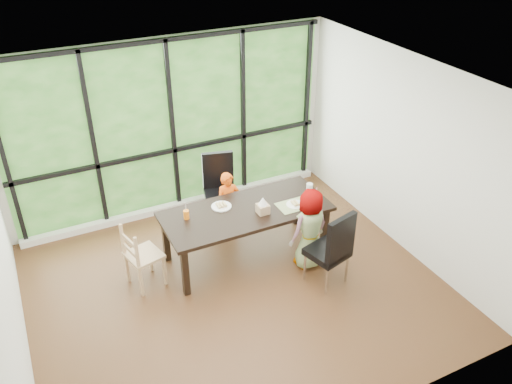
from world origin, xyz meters
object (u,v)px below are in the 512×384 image
(chair_interior_leather, at_px, (327,247))
(white_mug, at_px, (310,187))
(orange_cup, at_px, (186,215))
(green_cup, at_px, (315,200))
(plate_near, at_px, (295,205))
(chair_window_leather, at_px, (220,191))
(plate_far, at_px, (221,206))
(child_older, at_px, (309,229))
(chair_end_beech, at_px, (144,255))
(child_toddler, at_px, (229,205))
(tissue_box, at_px, (263,209))
(dining_table, at_px, (246,233))

(chair_interior_leather, distance_m, white_mug, 1.11)
(chair_interior_leather, bearing_deg, white_mug, -123.52)
(orange_cup, height_order, green_cup, same)
(plate_near, height_order, orange_cup, orange_cup)
(chair_window_leather, relative_size, plate_far, 4.00)
(white_mug, bearing_deg, green_cup, -109.15)
(chair_window_leather, bearing_deg, child_older, -51.88)
(chair_end_beech, bearing_deg, child_older, -119.31)
(green_cup, bearing_deg, chair_end_beech, 172.17)
(child_toddler, relative_size, orange_cup, 8.43)
(chair_interior_leather, xyz_separation_m, child_toddler, (-0.68, 1.53, -0.04))
(plate_far, bearing_deg, plate_near, -23.48)
(green_cup, relative_size, tissue_box, 0.80)
(chair_end_beech, distance_m, orange_cup, 0.73)
(dining_table, bearing_deg, tissue_box, -45.53)
(chair_interior_leather, bearing_deg, tissue_box, -71.27)
(child_toddler, height_order, plate_near, child_toddler)
(child_toddler, bearing_deg, plate_near, -46.21)
(chair_window_leather, relative_size, child_toddler, 1.08)
(chair_end_beech, xyz_separation_m, plate_far, (1.14, 0.17, 0.31))
(plate_far, xyz_separation_m, tissue_box, (0.43, -0.37, 0.06))
(dining_table, bearing_deg, chair_window_leather, 88.92)
(green_cup, bearing_deg, plate_far, 157.54)
(chair_window_leather, distance_m, tissue_box, 1.14)
(plate_far, bearing_deg, orange_cup, -174.08)
(chair_end_beech, distance_m, green_cup, 2.36)
(child_older, xyz_separation_m, plate_far, (-0.93, 0.75, 0.18))
(child_older, height_order, green_cup, child_older)
(chair_window_leather, height_order, child_toddler, chair_window_leather)
(white_mug, xyz_separation_m, tissue_box, (-0.86, -0.24, 0.02))
(orange_cup, xyz_separation_m, white_mug, (1.80, -0.08, -0.01))
(chair_window_leather, bearing_deg, tissue_box, -67.77)
(child_toddler, relative_size, tissue_box, 6.71)
(chair_interior_leather, relative_size, plate_far, 4.00)
(plate_far, height_order, plate_near, plate_far)
(chair_interior_leather, height_order, tissue_box, chair_interior_leather)
(child_older, distance_m, orange_cup, 1.61)
(plate_near, bearing_deg, dining_table, 163.50)
(tissue_box, bearing_deg, chair_window_leather, 97.68)
(chair_interior_leather, xyz_separation_m, child_older, (-0.02, 0.40, 0.03))
(chair_window_leather, distance_m, plate_near, 1.30)
(chair_end_beech, height_order, white_mug, chair_end_beech)
(chair_window_leather, relative_size, plate_near, 4.52)
(dining_table, relative_size, child_older, 1.94)
(chair_window_leather, bearing_deg, chair_interior_leather, -55.87)
(child_toddler, height_order, orange_cup, child_toddler)
(plate_near, bearing_deg, child_toddler, 129.71)
(child_older, height_order, tissue_box, child_older)
(tissue_box, bearing_deg, plate_near, -2.58)
(chair_interior_leather, distance_m, plate_near, 0.79)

